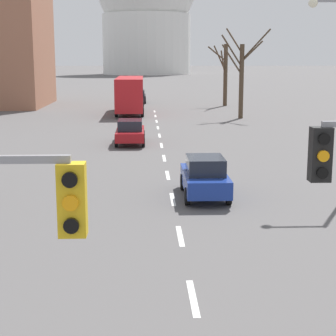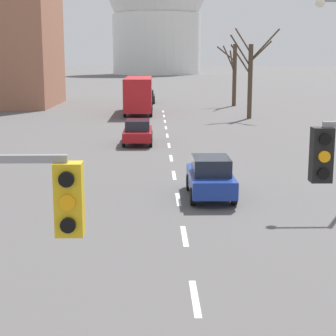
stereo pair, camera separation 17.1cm
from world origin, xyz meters
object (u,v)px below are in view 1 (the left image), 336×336
object	(u,v)px
sedan_near_left	(205,177)
city_bus	(130,92)
sedan_near_right	(138,96)
sedan_mid_centre	(130,131)

from	to	relation	value
sedan_near_left	city_bus	world-z (taller)	city_bus
sedan_near_right	city_bus	xyz separation A→B (m)	(-0.63, -13.17, 1.25)
sedan_near_right	sedan_mid_centre	bearing A→B (deg)	-90.29
sedan_mid_centre	city_bus	world-z (taller)	city_bus
sedan_near_left	sedan_mid_centre	bearing A→B (deg)	102.90
sedan_mid_centre	city_bus	size ratio (longest dim) A/B	0.41
sedan_mid_centre	city_bus	bearing A→B (deg)	91.34
sedan_near_left	sedan_near_right	world-z (taller)	sedan_near_left
city_bus	sedan_mid_centre	bearing A→B (deg)	-88.66
sedan_near_right	sedan_mid_centre	xyz separation A→B (m)	(-0.17, -32.87, -0.01)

